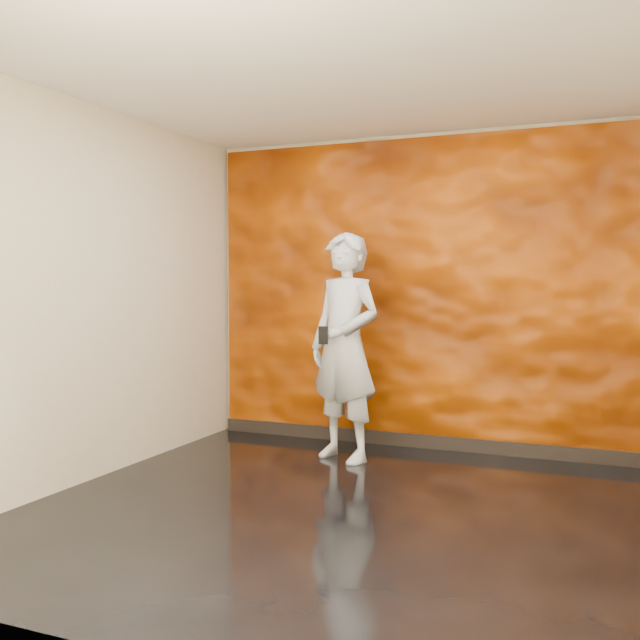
{
  "coord_description": "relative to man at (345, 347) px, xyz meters",
  "views": [
    {
      "loc": [
        1.62,
        -4.25,
        1.48
      ],
      "look_at": [
        -0.47,
        0.75,
        1.19
      ],
      "focal_mm": 40.0,
      "sensor_mm": 36.0,
      "label": 1
    }
  ],
  "objects": [
    {
      "name": "room",
      "position": [
        0.46,
        -1.27,
        0.45
      ],
      "size": [
        4.02,
        4.02,
        2.81
      ],
      "color": "black",
      "rests_on": "ground"
    },
    {
      "name": "feature_wall",
      "position": [
        0.46,
        0.69,
        0.43
      ],
      "size": [
        3.9,
        0.06,
        2.75
      ],
      "primitive_type": "cube",
      "color": "#CA5100",
      "rests_on": "ground"
    },
    {
      "name": "baseboard",
      "position": [
        0.46,
        0.65,
        -0.89
      ],
      "size": [
        3.9,
        0.04,
        0.12
      ],
      "primitive_type": "cube",
      "color": "black",
      "rests_on": "ground"
    },
    {
      "name": "man",
      "position": [
        0.0,
        0.0,
        0.0
      ],
      "size": [
        0.81,
        0.68,
        1.89
      ],
      "primitive_type": "imported",
      "rotation": [
        0.0,
        0.0,
        -0.38
      ],
      "color": "#9499A1",
      "rests_on": "ground"
    },
    {
      "name": "phone",
      "position": [
        -0.09,
        -0.26,
        0.11
      ],
      "size": [
        0.08,
        0.02,
        0.14
      ],
      "primitive_type": "cube",
      "rotation": [
        0.0,
        0.0,
        0.07
      ],
      "color": "black",
      "rests_on": "man"
    }
  ]
}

